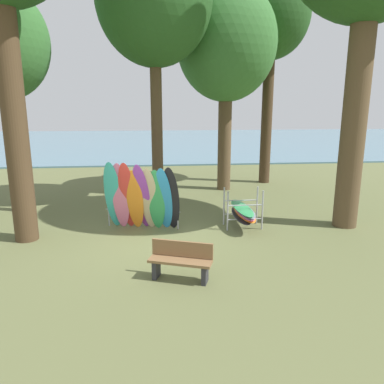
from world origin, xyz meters
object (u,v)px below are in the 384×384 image
Objects in this scene: board_storage_rack at (243,211)px; tree_far_left_back at (271,17)px; tree_deep_back at (226,44)px; leaning_board_pile at (141,198)px; park_bench at (181,260)px.

tree_far_left_back is at bearing 67.87° from board_storage_rack.
tree_deep_back is 3.69× the size of leaning_board_pile.
tree_far_left_back is at bearing 30.08° from tree_deep_back.
leaning_board_pile is (-6.00, -6.87, -6.80)m from tree_far_left_back.
tree_far_left_back is 3.09m from tree_deep_back.
tree_deep_back reaches higher than board_storage_rack.
tree_deep_back reaches higher than leaning_board_pile.
board_storage_rack is 1.46× the size of park_bench.
tree_far_left_back is 11.38m from leaning_board_pile.
leaning_board_pile is 1.66× the size of park_bench.
leaning_board_pile is at bearing -123.50° from tree_deep_back.
tree_deep_back is 11.08m from park_bench.
park_bench is (-5.06, -10.33, -7.38)m from tree_far_left_back.
tree_far_left_back is 1.12× the size of tree_deep_back.
board_storage_rack is at bearing -0.56° from leaning_board_pile.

